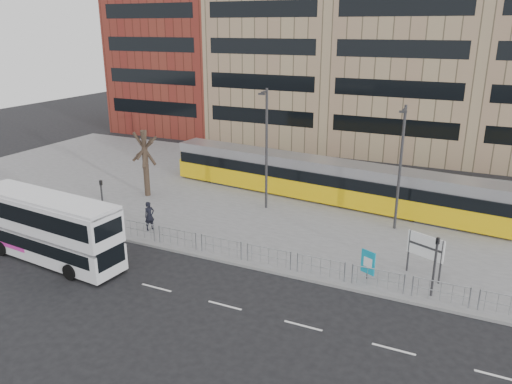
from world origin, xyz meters
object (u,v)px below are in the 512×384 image
at_px(traffic_light_west, 102,197).
at_px(double_decker_bus, 48,226).
at_px(traffic_light_east, 435,259).
at_px(bare_tree, 143,127).
at_px(tram, 326,180).
at_px(lamp_post_east, 400,164).
at_px(station_sign, 425,248).
at_px(pedestrian, 149,216).
at_px(lamp_post_west, 266,145).
at_px(ad_panel, 368,263).

bearing_deg(traffic_light_west, double_decker_bus, -82.72).
distance_m(traffic_light_east, bare_tree, 23.27).
relative_size(double_decker_bus, tram, 0.37).
distance_m(traffic_light_east, lamp_post_east, 8.92).
bearing_deg(lamp_post_east, tram, 148.80).
distance_m(station_sign, bare_tree, 22.23).
distance_m(double_decker_bus, bare_tree, 12.03).
bearing_deg(bare_tree, station_sign, -12.48).
xyz_separation_m(lamp_post_east, bare_tree, (-18.80, -1.37, 0.99)).
distance_m(tram, traffic_light_east, 14.72).
bearing_deg(pedestrian, lamp_post_west, -12.62).
xyz_separation_m(ad_panel, pedestrian, (-14.36, 0.59, 0.01)).
xyz_separation_m(lamp_post_west, bare_tree, (-9.56, -1.37, 0.71)).
bearing_deg(traffic_light_west, bare_tree, 99.94).
bearing_deg(lamp_post_west, traffic_light_west, -137.93).
bearing_deg(bare_tree, tram, 21.00).
distance_m(traffic_light_west, lamp_post_west, 11.64).
bearing_deg(bare_tree, double_decker_bus, -80.72).
distance_m(double_decker_bus, lamp_post_west, 15.14).
bearing_deg(pedestrian, bare_tree, 61.92).
height_order(double_decker_bus, bare_tree, bare_tree).
height_order(traffic_light_west, bare_tree, bare_tree).
distance_m(pedestrian, traffic_light_west, 3.49).
relative_size(station_sign, ad_panel, 1.48).
relative_size(station_sign, lamp_post_east, 0.29).
bearing_deg(traffic_light_west, station_sign, 3.66).
bearing_deg(traffic_light_east, lamp_post_east, 131.59).
distance_m(station_sign, pedestrian, 17.00).
bearing_deg(lamp_post_east, traffic_light_west, -156.73).
relative_size(tram, lamp_post_west, 3.07).
xyz_separation_m(double_decker_bus, tram, (11.04, 16.32, -0.37)).
height_order(traffic_light_east, bare_tree, bare_tree).
bearing_deg(traffic_light_east, tram, 147.76).
relative_size(station_sign, pedestrian, 1.25).
distance_m(traffic_light_west, lamp_post_east, 19.37).
bearing_deg(lamp_post_east, lamp_post_west, -179.97).
relative_size(traffic_light_west, traffic_light_east, 1.00).
bearing_deg(double_decker_bus, ad_panel, 21.96).
height_order(double_decker_bus, traffic_light_west, double_decker_bus).
distance_m(station_sign, traffic_light_west, 20.30).
xyz_separation_m(tram, traffic_light_west, (-11.74, -11.17, 0.41)).
distance_m(double_decker_bus, tram, 19.70).
height_order(tram, lamp_post_east, lamp_post_east).
bearing_deg(double_decker_bus, station_sign, 23.78).
bearing_deg(traffic_light_west, lamp_post_west, 41.53).
xyz_separation_m(tram, lamp_post_west, (-3.34, -3.58, 3.13)).
height_order(ad_panel, traffic_light_east, traffic_light_east).
height_order(double_decker_bus, lamp_post_east, lamp_post_east).
height_order(lamp_post_west, lamp_post_east, lamp_post_west).
bearing_deg(traffic_light_east, traffic_light_west, -161.73).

